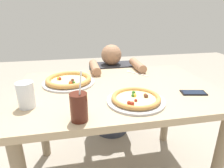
% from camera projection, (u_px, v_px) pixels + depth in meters
% --- Properties ---
extents(dining_table, '(1.30, 0.88, 0.75)m').
position_uv_depth(dining_table, '(117.00, 102.00, 1.35)').
color(dining_table, tan).
rests_on(dining_table, ground).
extents(pizza_near, '(0.33, 0.33, 0.04)m').
position_uv_depth(pizza_near, '(136.00, 99.00, 1.10)').
color(pizza_near, '#B7B7BC').
rests_on(pizza_near, dining_table).
extents(pizza_far, '(0.36, 0.36, 0.04)m').
position_uv_depth(pizza_far, '(69.00, 81.00, 1.38)').
color(pizza_far, '#B7B7BC').
rests_on(pizza_far, dining_table).
extents(drink_cup_colored, '(0.08, 0.08, 0.24)m').
position_uv_depth(drink_cup_colored, '(79.00, 107.00, 0.91)').
color(drink_cup_colored, '#4C1E14').
rests_on(drink_cup_colored, dining_table).
extents(water_cup_clear, '(0.09, 0.09, 0.14)m').
position_uv_depth(water_cup_clear, '(26.00, 95.00, 1.03)').
color(water_cup_clear, silver).
rests_on(water_cup_clear, dining_table).
extents(fork, '(0.14, 0.17, 0.00)m').
position_uv_depth(fork, '(136.00, 73.00, 1.59)').
color(fork, silver).
rests_on(fork, dining_table).
extents(cell_phone, '(0.16, 0.10, 0.01)m').
position_uv_depth(cell_phone, '(193.00, 93.00, 1.22)').
color(cell_phone, black).
rests_on(cell_phone, dining_table).
extents(diner_seated, '(0.44, 0.53, 0.93)m').
position_uv_depth(diner_seated, '(112.00, 96.00, 2.01)').
color(diner_seated, '#333847').
rests_on(diner_seated, ground).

